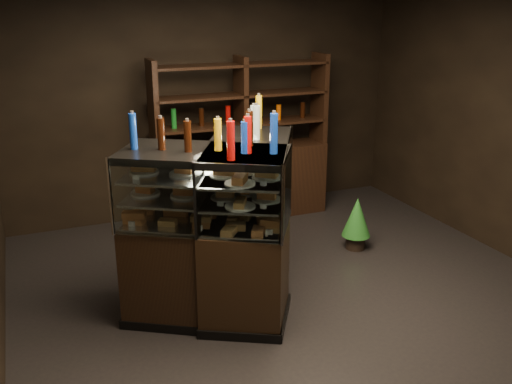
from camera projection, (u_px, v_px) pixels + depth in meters
ground at (294, 294)px, 5.34m from camera, size 5.00×5.00×0.00m
room_shell at (299, 86)px, 4.71m from camera, size 5.02×5.02×3.01m
display_case at (228, 257)px, 4.96m from camera, size 1.82×1.53×1.50m
food_display at (227, 187)px, 4.75m from camera, size 1.40×1.18×0.46m
bottles_top at (226, 129)px, 4.60m from camera, size 1.23×1.04×0.30m
potted_conifer at (357, 216)px, 6.20m from camera, size 0.31×0.31×0.67m
back_shelving at (242, 171)px, 7.03m from camera, size 2.16×0.44×2.00m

